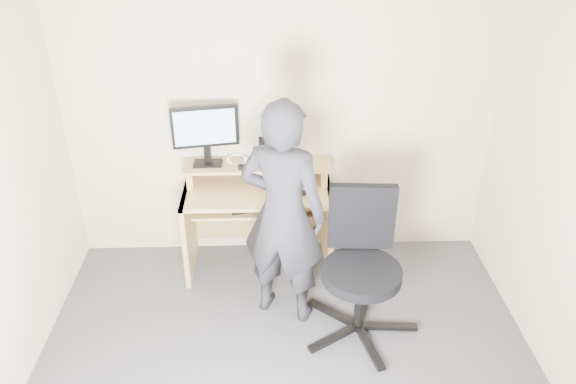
{
  "coord_description": "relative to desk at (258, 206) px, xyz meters",
  "views": [
    {
      "loc": [
        -0.1,
        -2.49,
        2.96
      ],
      "look_at": [
        0.03,
        1.05,
        0.95
      ],
      "focal_mm": 35.0,
      "sensor_mm": 36.0,
      "label": 1
    }
  ],
  "objects": [
    {
      "name": "office_chair",
      "position": [
        0.74,
        -0.83,
        0.04
      ],
      "size": [
        0.83,
        0.85,
        1.07
      ],
      "rotation": [
        0.0,
        0.0,
        -0.07
      ],
      "color": "black",
      "rests_on": "ground"
    },
    {
      "name": "smartphone",
      "position": [
        0.2,
        0.04,
        0.37
      ],
      "size": [
        0.1,
        0.14,
        0.01
      ],
      "primitive_type": "cube",
      "rotation": [
        0.0,
        0.0,
        0.31
      ],
      "color": "black",
      "rests_on": "desk"
    },
    {
      "name": "monitor",
      "position": [
        -0.4,
        0.07,
        0.66
      ],
      "size": [
        0.53,
        0.15,
        0.5
      ],
      "rotation": [
        0.0,
        0.0,
        0.16
      ],
      "color": "black",
      "rests_on": "desk"
    },
    {
      "name": "mouse",
      "position": [
        0.35,
        -0.18,
        0.22
      ],
      "size": [
        0.11,
        0.08,
        0.04
      ],
      "primitive_type": "ellipsoid",
      "rotation": [
        0.0,
        0.0,
        0.18
      ],
      "color": "black",
      "rests_on": "desk"
    },
    {
      "name": "desk",
      "position": [
        0.0,
        0.0,
        0.0
      ],
      "size": [
        1.2,
        0.6,
        0.91
      ],
      "color": "tan",
      "rests_on": "ground"
    },
    {
      "name": "charger",
      "position": [
        -0.13,
        -0.02,
        0.38
      ],
      "size": [
        0.05,
        0.05,
        0.03
      ],
      "primitive_type": "cube",
      "rotation": [
        0.0,
        0.0,
        -0.13
      ],
      "color": "black",
      "rests_on": "desk"
    },
    {
      "name": "travel_mug",
      "position": [
        0.11,
        0.07,
        0.46
      ],
      "size": [
        0.1,
        0.1,
        0.19
      ],
      "primitive_type": "cylinder",
      "rotation": [
        0.0,
        0.0,
        -0.18
      ],
      "color": "#AEAEB2",
      "rests_on": "desk"
    },
    {
      "name": "headphones",
      "position": [
        -0.17,
        0.13,
        0.37
      ],
      "size": [
        0.19,
        0.19,
        0.06
      ],
      "primitive_type": "torus",
      "rotation": [
        0.26,
        0.0,
        0.28
      ],
      "color": "silver",
      "rests_on": "desk"
    },
    {
      "name": "back_wall",
      "position": [
        0.2,
        0.22,
        0.7
      ],
      "size": [
        3.5,
        0.02,
        2.5
      ],
      "primitive_type": "cube",
      "color": "beige",
      "rests_on": "ground"
    },
    {
      "name": "external_drive",
      "position": [
        0.06,
        0.09,
        0.46
      ],
      "size": [
        0.08,
        0.14,
        0.2
      ],
      "primitive_type": "cube",
      "rotation": [
        0.0,
        0.0,
        0.11
      ],
      "color": "black",
      "rests_on": "desk"
    },
    {
      "name": "person",
      "position": [
        0.19,
        -0.66,
        0.32
      ],
      "size": [
        0.74,
        0.62,
        1.74
      ],
      "primitive_type": "imported",
      "rotation": [
        0.0,
        0.0,
        2.76
      ],
      "color": "black",
      "rests_on": "ground"
    },
    {
      "name": "keyboard",
      "position": [
        0.01,
        -0.17,
        0.12
      ],
      "size": [
        0.49,
        0.28,
        0.03
      ],
      "primitive_type": "cube",
      "rotation": [
        0.0,
        0.0,
        0.22
      ],
      "color": "black",
      "rests_on": "desk"
    }
  ]
}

